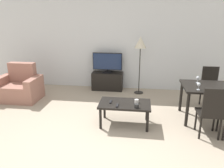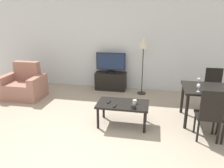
% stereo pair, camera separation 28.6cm
% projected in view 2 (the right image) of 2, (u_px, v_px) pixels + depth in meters
% --- Properties ---
extents(ground_plane, '(18.00, 18.00, 0.00)m').
position_uv_depth(ground_plane, '(80.00, 156.00, 3.40)').
color(ground_plane, tan).
extents(wall_back, '(7.99, 0.06, 2.70)m').
position_uv_depth(wall_back, '(118.00, 42.00, 6.22)').
color(wall_back, silver).
rests_on(wall_back, ground_plane).
extents(armchair, '(1.05, 0.75, 0.91)m').
position_uv_depth(armchair, '(24.00, 86.00, 5.75)').
color(armchair, '#9E6B5B').
rests_on(armchair, ground_plane).
extents(tv_stand, '(0.88, 0.37, 0.52)m').
position_uv_depth(tv_stand, '(111.00, 81.00, 6.34)').
color(tv_stand, black).
rests_on(tv_stand, ground_plane).
extents(tv, '(0.84, 0.29, 0.57)m').
position_uv_depth(tv, '(111.00, 63.00, 6.18)').
color(tv, black).
rests_on(tv, tv_stand).
extents(coffee_table, '(0.99, 0.58, 0.46)m').
position_uv_depth(coffee_table, '(123.00, 106.00, 4.25)').
color(coffee_table, black).
rests_on(coffee_table, ground_plane).
extents(dining_table, '(1.13, 0.85, 0.73)m').
position_uv_depth(dining_table, '(212.00, 93.00, 4.28)').
color(dining_table, black).
rests_on(dining_table, ground_plane).
extents(dining_chair_near, '(0.40, 0.40, 0.95)m').
position_uv_depth(dining_chair_near, '(209.00, 113.00, 3.66)').
color(dining_chair_near, black).
rests_on(dining_chair_near, ground_plane).
extents(dining_chair_far, '(0.40, 0.40, 0.95)m').
position_uv_depth(dining_chair_far, '(213.00, 87.00, 4.97)').
color(dining_chair_far, black).
rests_on(dining_chair_far, ground_plane).
extents(floor_lamp, '(0.31, 0.31, 1.56)m').
position_uv_depth(floor_lamp, '(144.00, 46.00, 5.68)').
color(floor_lamp, black).
rests_on(floor_lamp, ground_plane).
extents(remote_primary, '(0.04, 0.15, 0.02)m').
position_uv_depth(remote_primary, '(109.00, 102.00, 4.28)').
color(remote_primary, black).
rests_on(remote_primary, coffee_table).
extents(remote_secondary, '(0.04, 0.15, 0.02)m').
position_uv_depth(remote_secondary, '(115.00, 106.00, 4.10)').
color(remote_secondary, black).
rests_on(remote_secondary, coffee_table).
extents(cup_white_near, '(0.08, 0.08, 0.07)m').
position_uv_depth(cup_white_near, '(135.00, 102.00, 4.21)').
color(cup_white_near, white).
rests_on(cup_white_near, coffee_table).
extents(cup_colored_far, '(0.09, 0.09, 0.07)m').
position_uv_depth(cup_colored_far, '(134.00, 106.00, 3.99)').
color(cup_colored_far, black).
rests_on(cup_colored_far, coffee_table).
extents(wine_glass_left, '(0.07, 0.07, 0.15)m').
position_uv_depth(wine_glass_left, '(199.00, 80.00, 4.43)').
color(wine_glass_left, silver).
rests_on(wine_glass_left, dining_table).
extents(wine_glass_center, '(0.07, 0.07, 0.15)m').
position_uv_depth(wine_glass_center, '(199.00, 87.00, 4.02)').
color(wine_glass_center, silver).
rests_on(wine_glass_center, dining_table).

